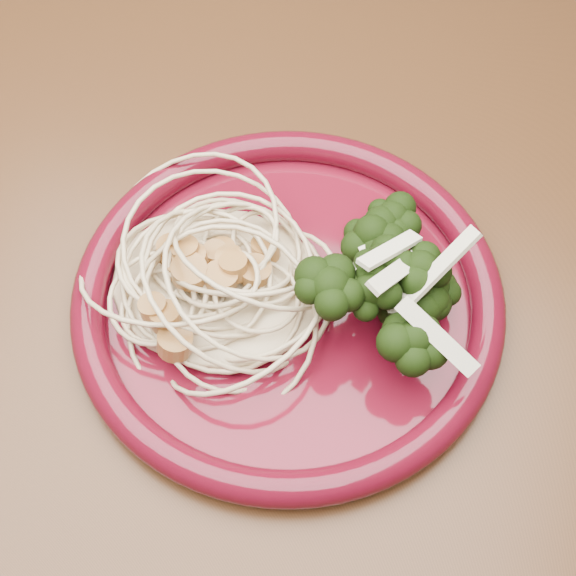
# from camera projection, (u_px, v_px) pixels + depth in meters

# --- Properties ---
(dining_table) EXTENTS (1.20, 0.80, 0.75)m
(dining_table) POSITION_uv_depth(u_px,v_px,m) (384.00, 406.00, 0.58)
(dining_table) COLOR #472814
(dining_table) RESTS_ON ground
(dinner_plate) EXTENTS (0.29, 0.29, 0.02)m
(dinner_plate) POSITION_uv_depth(u_px,v_px,m) (288.00, 297.00, 0.50)
(dinner_plate) COLOR #540A18
(dinner_plate) RESTS_ON dining_table
(spaghetti_pile) EXTENTS (0.15, 0.13, 0.03)m
(spaghetti_pile) POSITION_uv_depth(u_px,v_px,m) (217.00, 276.00, 0.50)
(spaghetti_pile) COLOR #CAB791
(spaghetti_pile) RESTS_ON dinner_plate
(scallop_cluster) EXTENTS (0.12, 0.12, 0.04)m
(scallop_cluster) POSITION_uv_depth(u_px,v_px,m) (213.00, 244.00, 0.47)
(scallop_cluster) COLOR #AA773A
(scallop_cluster) RESTS_ON spaghetti_pile
(broccoli_pile) EXTENTS (0.10, 0.15, 0.05)m
(broccoli_pile) POSITION_uv_depth(u_px,v_px,m) (377.00, 293.00, 0.48)
(broccoli_pile) COLOR black
(broccoli_pile) RESTS_ON dinner_plate
(onion_garnish) EXTENTS (0.07, 0.09, 0.05)m
(onion_garnish) POSITION_uv_depth(u_px,v_px,m) (382.00, 265.00, 0.46)
(onion_garnish) COLOR beige
(onion_garnish) RESTS_ON broccoli_pile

